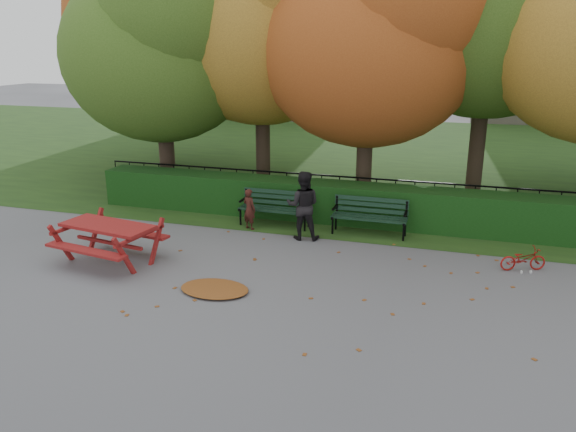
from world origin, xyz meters
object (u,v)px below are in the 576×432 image
(bench_left, at_px, (275,205))
(bicycle, at_px, (523,259))
(tree_c, at_px, (381,28))
(adult, at_px, (303,205))
(picnic_table, at_px, (108,233))
(bench_right, at_px, (370,213))
(tree_f, at_px, (165,5))
(tree_b, at_px, (270,8))
(tree_a, at_px, (165,40))
(child, at_px, (249,209))

(bench_left, distance_m, bicycle, 5.93)
(tree_c, xyz_separation_m, bench_left, (-2.13, -2.26, -4.30))
(bench_left, relative_size, adult, 1.10)
(picnic_table, xyz_separation_m, bicycle, (8.31, 2.10, -0.41))
(tree_c, distance_m, bench_right, 4.87)
(bicycle, bearing_deg, tree_f, 39.03)
(tree_b, relative_size, tree_f, 0.96)
(bench_right, height_order, adult, adult)
(tree_c, bearing_deg, bench_right, -83.30)
(bicycle, bearing_deg, tree_c, 24.88)
(tree_a, distance_m, tree_f, 4.31)
(bench_left, bearing_deg, child, -135.84)
(child, distance_m, adult, 1.53)
(bench_right, distance_m, bicycle, 3.64)
(tree_c, distance_m, picnic_table, 8.48)
(picnic_table, height_order, child, child)
(tree_a, distance_m, child, 5.75)
(child, xyz_separation_m, bicycle, (6.28, -0.85, -0.27))
(adult, distance_m, bicycle, 4.88)
(tree_b, bearing_deg, child, -79.96)
(tree_b, xyz_separation_m, child, (0.63, -3.55, -4.89))
(tree_a, bearing_deg, bicycle, -18.49)
(bench_left, bearing_deg, tree_a, 154.24)
(tree_a, distance_m, bicycle, 11.04)
(child, bearing_deg, tree_c, -110.15)
(adult, bearing_deg, tree_a, -38.54)
(bench_left, xyz_separation_m, bench_right, (2.40, 0.00, 0.00))
(tree_b, xyz_separation_m, tree_c, (3.28, -0.78, -0.58))
(child, height_order, bicycle, child)
(tree_c, height_order, adult, tree_c)
(tree_f, height_order, picnic_table, tree_f)
(adult, bearing_deg, bench_left, -49.75)
(tree_a, xyz_separation_m, tree_f, (-1.94, 3.66, 1.17))
(tree_a, xyz_separation_m, tree_b, (2.74, 1.17, 0.88))
(tree_f, bearing_deg, picnic_table, -69.89)
(tree_c, distance_m, bicycle, 6.87)
(tree_c, bearing_deg, adult, -111.17)
(tree_a, relative_size, tree_f, 0.81)
(tree_f, xyz_separation_m, child, (5.32, -6.04, -5.18))
(tree_c, height_order, picnic_table, tree_c)
(tree_b, height_order, picnic_table, tree_b)
(bench_right, relative_size, bicycle, 1.93)
(adult, bearing_deg, bicycle, 163.90)
(tree_b, xyz_separation_m, adult, (2.09, -3.85, -4.58))
(tree_b, xyz_separation_m, picnic_table, (-1.40, -6.50, -4.75))
(tree_f, xyz_separation_m, bench_left, (5.83, -5.54, -5.17))
(bench_left, xyz_separation_m, child, (-0.52, -0.50, -0.01))
(bench_right, relative_size, child, 1.75)
(tree_b, bearing_deg, tree_c, -13.45)
(tree_a, xyz_separation_m, bench_left, (3.89, -1.88, -4.00))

